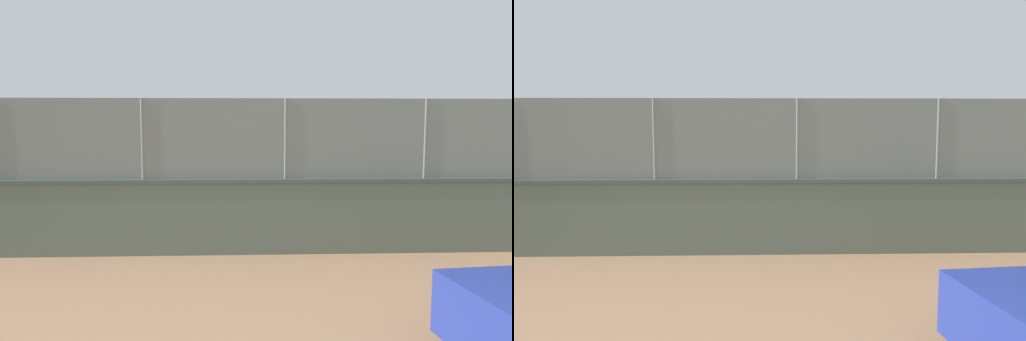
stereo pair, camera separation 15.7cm
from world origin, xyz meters
The scene contains 7 objects.
ground_plane centered at (0.00, 0.00, 0.00)m, with size 260.00×260.00×0.00m, color tan.
perimeter_wall centered at (-0.41, 11.95, 0.82)m, with size 30.64×0.97×1.62m.
fence_panel_on_wall centered at (-0.41, 11.95, 2.47)m, with size 30.09×0.70×1.70m.
player_crossing_court centered at (1.78, 3.27, 0.98)m, with size 1.23×0.77×1.66m.
player_baseline_waiting centered at (-5.68, 8.29, 0.96)m, with size 1.05×0.71×1.63m.
player_at_service_line centered at (4.94, 3.06, 0.99)m, with size 0.95×0.95×1.67m.
sports_ball centered at (1.17, 5.73, 0.09)m, with size 0.17×0.17×0.17m, color white.
Camera 2 is at (0.27, 22.04, 2.81)m, focal length 33.52 mm.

